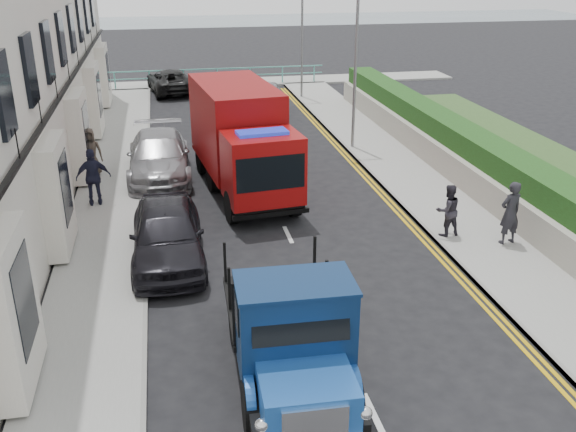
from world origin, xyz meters
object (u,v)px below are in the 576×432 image
object	(u,v)px
lamp_mid	(353,51)
parked_car_front	(167,234)
lamp_far	(300,24)
red_lorry	(241,137)
pedestrian_east_near	(510,213)
bedford_lorry	(293,343)

from	to	relation	value
lamp_mid	parked_car_front	xyz separation A→B (m)	(-7.63, -9.05, -3.20)
lamp_far	red_lorry	size ratio (longest dim) A/B	1.00
pedestrian_east_near	parked_car_front	bearing A→B (deg)	-17.40
lamp_far	parked_car_front	bearing A→B (deg)	-111.83
lamp_mid	pedestrian_east_near	xyz separation A→B (m)	(1.67, -9.96, -2.97)
bedford_lorry	pedestrian_east_near	world-z (taller)	bedford_lorry
lamp_mid	red_lorry	xyz separation A→B (m)	(-5.00, -3.99, -2.11)
lamp_far	pedestrian_east_near	size ratio (longest dim) A/B	3.87
bedford_lorry	parked_car_front	world-z (taller)	bedford_lorry
lamp_mid	bedford_lorry	bearing A→B (deg)	-109.91
lamp_far	red_lorry	bearing A→B (deg)	-109.67
bedford_lorry	lamp_far	bearing A→B (deg)	79.33
lamp_mid	parked_car_front	bearing A→B (deg)	-130.14
bedford_lorry	lamp_mid	bearing A→B (deg)	71.72
lamp_mid	parked_car_front	distance (m)	12.26
lamp_far	pedestrian_east_near	distance (m)	20.25
red_lorry	pedestrian_east_near	size ratio (longest dim) A/B	3.85
lamp_mid	pedestrian_east_near	world-z (taller)	lamp_mid
lamp_mid	red_lorry	bearing A→B (deg)	-141.40
red_lorry	pedestrian_east_near	bearing A→B (deg)	-48.38
lamp_far	red_lorry	xyz separation A→B (m)	(-5.00, -13.99, -2.11)
parked_car_front	pedestrian_east_near	size ratio (longest dim) A/B	2.58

